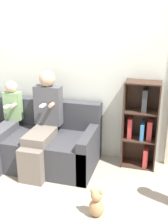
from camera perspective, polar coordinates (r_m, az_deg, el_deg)
name	(u,v)px	position (r m, az deg, el deg)	size (l,w,h in m)	color
ground_plane	(42,184)	(3.69, -8.56, -14.28)	(14.00, 14.00, 0.00)	#9E9384
back_wall	(66,69)	(4.06, -3.72, 8.67)	(10.00, 0.06, 2.55)	silver
couch	(34,142)	(4.09, -10.09, -6.02)	(1.80, 0.87, 0.86)	#38383D
adult_seated	(43,121)	(3.77, -8.38, -1.83)	(0.37, 0.80, 1.32)	#70665B
child_seated	(4,126)	(4.02, -16.02, -2.74)	(0.26, 0.80, 1.14)	#47474C
bookshelf	(141,126)	(3.89, 11.59, -2.80)	(0.46, 0.29, 1.21)	#3D281E
teddy_bear	(96,204)	(3.08, 2.54, -18.11)	(0.17, 0.14, 0.33)	tan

